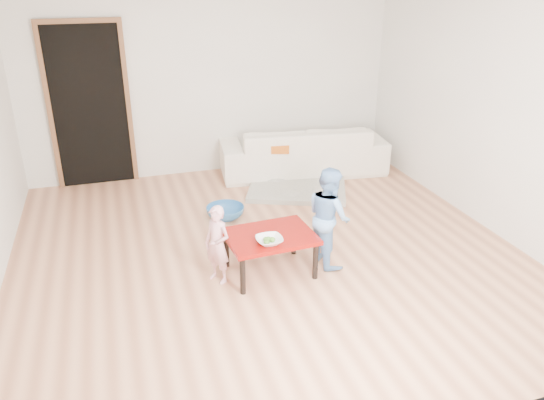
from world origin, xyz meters
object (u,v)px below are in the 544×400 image
child_pink (217,245)px  basin (225,212)px  sofa (302,149)px  child_blue (329,216)px  red_table (270,253)px  bowl (269,241)px

child_pink → basin: (0.36, 1.29, -0.30)m
child_pink → sofa: bearing=109.3°
child_blue → red_table: bearing=86.7°
basin → sofa: bearing=40.2°
child_pink → basin: size_ratio=1.70×
bowl → basin: bowl is taller
red_table → basin: size_ratio=1.84×
sofa → bowl: size_ratio=9.55×
red_table → child_pink: 0.52m
bowl → child_blue: size_ratio=0.24×
child_pink → child_blue: child_blue is taller
bowl → child_blue: bearing=16.5°
red_table → bowl: bearing=-109.2°
child_pink → basin: bearing=129.1°
child_pink → child_blue: 1.10m
bowl → red_table: bearing=70.8°
sofa → bowl: (-1.29, -2.63, 0.10)m
sofa → child_pink: 3.00m
sofa → child_pink: (-1.73, -2.45, 0.04)m
red_table → child_pink: bearing=179.1°
sofa → red_table: 2.76m
bowl → child_pink: bearing=158.5°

